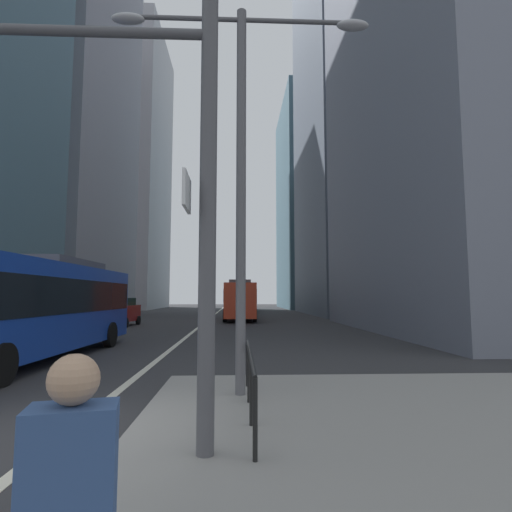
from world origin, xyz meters
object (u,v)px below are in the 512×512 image
at_px(city_bus_red_receding, 239,299).
at_px(traffic_signal_gantry, 50,136).
at_px(car_receding_far, 240,306).
at_px(city_bus_blue_oncoming, 35,303).
at_px(city_bus_red_distant, 246,298).
at_px(car_receding_near, 247,305).
at_px(car_oncoming_mid, 120,312).
at_px(street_lamp_post, 241,141).

relative_size(city_bus_red_receding, traffic_signal_gantry, 1.86).
xyz_separation_m(city_bus_red_receding, car_receding_far, (0.13, 10.14, -0.85)).
xyz_separation_m(city_bus_blue_oncoming, traffic_signal_gantry, (4.09, -8.40, 2.27)).
bearing_deg(city_bus_red_distant, car_receding_near, -89.98).
xyz_separation_m(car_oncoming_mid, car_receding_near, (9.34, 20.10, 0.00)).
relative_size(car_oncoming_mid, car_receding_far, 0.95).
xyz_separation_m(city_bus_red_receding, car_receding_near, (0.98, 12.57, -0.85)).
bearing_deg(city_bus_red_distant, car_receding_far, -93.89).
relative_size(city_bus_red_distant, traffic_signal_gantry, 1.89).
bearing_deg(traffic_signal_gantry, city_bus_blue_oncoming, 115.98).
relative_size(traffic_signal_gantry, street_lamp_post, 0.76).
bearing_deg(city_bus_red_distant, city_bus_red_receding, -92.47).
relative_size(city_bus_blue_oncoming, car_receding_far, 2.57).
xyz_separation_m(car_oncoming_mid, street_lamp_post, (8.27, -20.95, 4.29)).
xyz_separation_m(traffic_signal_gantry, street_lamp_post, (2.47, 3.06, 1.17)).
xyz_separation_m(city_bus_red_distant, traffic_signal_gantry, (-3.54, -54.13, 2.27)).
height_order(car_oncoming_mid, car_receding_near, same).
bearing_deg(traffic_signal_gantry, city_bus_red_receding, 85.35).
relative_size(city_bus_red_distant, car_receding_near, 2.55).
height_order(car_receding_near, traffic_signal_gantry, traffic_signal_gantry).
distance_m(city_bus_blue_oncoming, car_oncoming_mid, 15.73).
height_order(city_bus_red_distant, car_oncoming_mid, city_bus_red_distant).
xyz_separation_m(car_receding_far, traffic_signal_gantry, (-2.69, -41.68, 3.12)).
distance_m(city_bus_blue_oncoming, traffic_signal_gantry, 9.62).
relative_size(city_bus_blue_oncoming, city_bus_red_receding, 1.03).
xyz_separation_m(city_bus_red_distant, car_receding_near, (0.00, -10.02, -0.85)).
relative_size(car_oncoming_mid, traffic_signal_gantry, 0.71).
distance_m(city_bus_blue_oncoming, car_receding_near, 36.53).
distance_m(city_bus_blue_oncoming, city_bus_red_receding, 24.08).
bearing_deg(car_receding_far, city_bus_red_distant, 86.11).
distance_m(car_receding_near, street_lamp_post, 41.29).
bearing_deg(car_receding_far, car_receding_near, 70.68).
xyz_separation_m(car_receding_near, street_lamp_post, (-1.08, -41.05, 4.29)).
relative_size(car_oncoming_mid, car_receding_near, 0.95).
distance_m(city_bus_red_receding, traffic_signal_gantry, 31.72).
height_order(city_bus_blue_oncoming, car_oncoming_mid, city_bus_blue_oncoming).
bearing_deg(city_bus_red_distant, car_oncoming_mid, -107.23).
bearing_deg(car_receding_near, city_bus_blue_oncoming, -102.08).
distance_m(city_bus_red_distant, traffic_signal_gantry, 54.29).
xyz_separation_m(city_bus_red_distant, car_receding_far, (-0.85, -12.45, -0.85)).
xyz_separation_m(car_oncoming_mid, car_receding_far, (8.49, 17.67, 0.00)).
bearing_deg(car_receding_far, city_bus_red_receding, -90.71).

